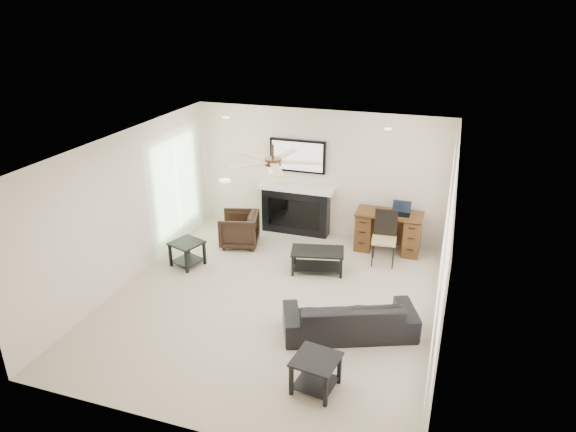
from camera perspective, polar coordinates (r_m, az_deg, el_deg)
name	(u,v)px	position (r m, az deg, el deg)	size (l,w,h in m)	color
room_shell	(285,201)	(7.44, -0.35, 1.70)	(5.50, 5.54, 2.52)	beige
sofa	(350,316)	(7.39, 6.86, -11.02)	(1.85, 0.72, 0.54)	black
armchair	(239,229)	(9.85, -5.45, -1.48)	(0.69, 0.71, 0.65)	black
coffee_table	(317,261)	(8.93, 3.28, -4.99)	(0.90, 0.50, 0.40)	black
end_table_near	(316,374)	(6.46, 3.10, -17.08)	(0.52, 0.52, 0.45)	black
end_table_left	(187,254)	(9.28, -11.12, -4.12)	(0.50, 0.50, 0.45)	black
fireplace_unit	(296,188)	(10.10, 0.85, 3.11)	(1.52, 0.34, 1.91)	black
desk	(388,232)	(9.75, 11.07, -1.73)	(1.22, 0.56, 0.76)	#3E240F
desk_chair	(384,239)	(9.21, 10.64, -2.50)	(0.42, 0.44, 0.97)	black
laptop	(401,209)	(9.53, 12.46, 0.78)	(0.33, 0.24, 0.23)	black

